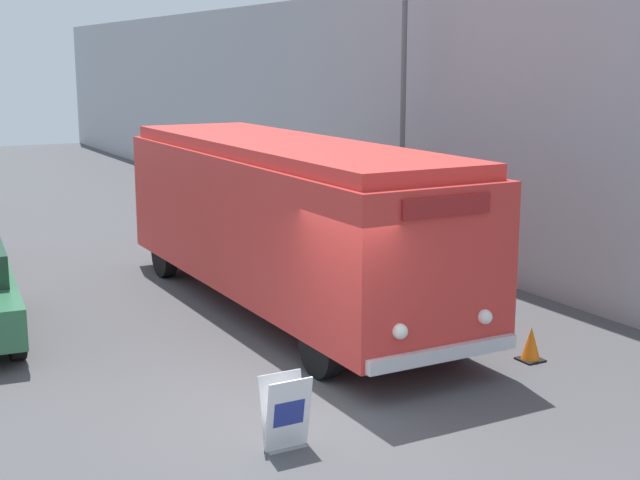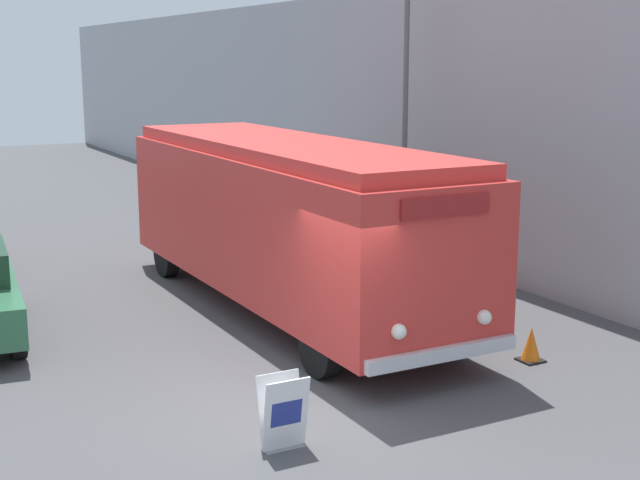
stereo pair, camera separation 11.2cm
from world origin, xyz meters
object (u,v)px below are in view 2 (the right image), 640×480
Objects in this scene: vintage_bus at (286,215)px; sign_board at (283,413)px; streetlamp at (406,85)px; traffic_cone at (531,345)px.

vintage_bus reaches higher than sign_board.
vintage_bus is 6.28m from sign_board.
sign_board is 10.82m from streetlamp.
traffic_cone is (4.80, 1.02, -0.18)m from sign_board.
vintage_bus reaches higher than traffic_cone.
vintage_bus is 5.16m from traffic_cone.
vintage_bus is 1.60× the size of streetlamp.
vintage_bus is 18.23× the size of traffic_cone.
vintage_bus is 5.09m from streetlamp.
streetlamp reaches higher than traffic_cone.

